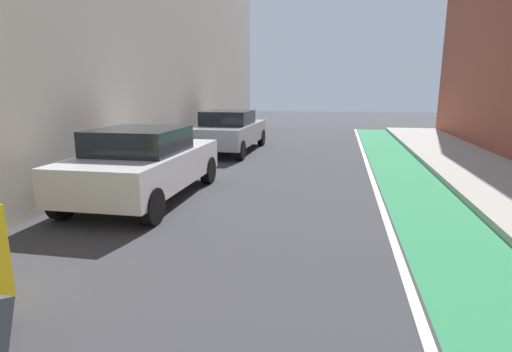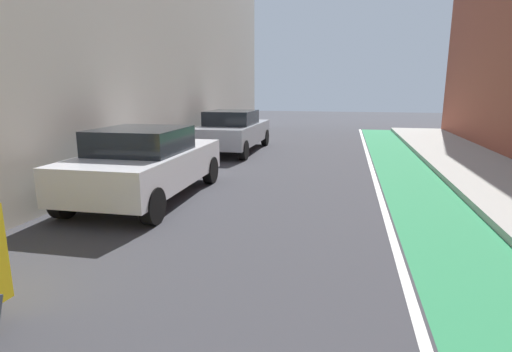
# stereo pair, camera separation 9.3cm
# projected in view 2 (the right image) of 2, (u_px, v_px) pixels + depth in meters

# --- Properties ---
(ground_plane) EXTENTS (74.42, 74.42, 0.00)m
(ground_plane) POSITION_uv_depth(u_px,v_px,m) (245.00, 255.00, 5.75)
(ground_plane) COLOR #38383D
(bike_lane_paint) EXTENTS (1.60, 33.83, 0.00)m
(bike_lane_paint) POSITION_uv_depth(u_px,v_px,m) (442.00, 225.00, 7.01)
(bike_lane_paint) COLOR #2D8451
(bike_lane_paint) RESTS_ON ground
(lane_divider_stripe) EXTENTS (0.12, 33.83, 0.00)m
(lane_divider_stripe) POSITION_uv_depth(u_px,v_px,m) (388.00, 221.00, 7.20)
(lane_divider_stripe) COLOR white
(lane_divider_stripe) RESTS_ON ground
(parked_sedan_white) EXTENTS (2.03, 4.35, 1.53)m
(parked_sedan_white) POSITION_uv_depth(u_px,v_px,m) (146.00, 162.00, 8.56)
(parked_sedan_white) COLOR silver
(parked_sedan_white) RESTS_ON ground
(parked_sedan_silver) EXTENTS (1.92, 4.71, 1.53)m
(parked_sedan_silver) POSITION_uv_depth(u_px,v_px,m) (233.00, 130.00, 15.05)
(parked_sedan_silver) COLOR #9EA0A8
(parked_sedan_silver) RESTS_ON ground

